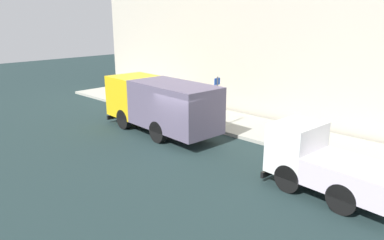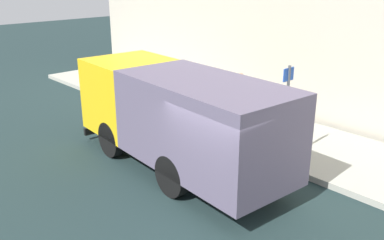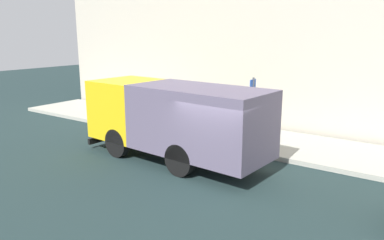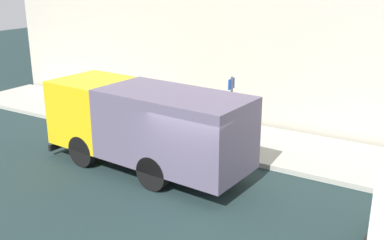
{
  "view_description": "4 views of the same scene",
  "coord_description": "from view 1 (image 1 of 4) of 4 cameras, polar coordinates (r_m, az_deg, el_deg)",
  "views": [
    {
      "loc": [
        -11.25,
        -11.65,
        5.95
      ],
      "look_at": [
        0.91,
        -0.04,
        1.17
      ],
      "focal_mm": 33.89,
      "sensor_mm": 36.0,
      "label": 1
    },
    {
      "loc": [
        -6.24,
        -6.05,
        5.36
      ],
      "look_at": [
        1.63,
        2.44,
        1.26
      ],
      "focal_mm": 39.71,
      "sensor_mm": 36.0,
      "label": 2
    },
    {
      "loc": [
        -9.41,
        -5.73,
        4.56
      ],
      "look_at": [
        1.57,
        1.96,
        1.44
      ],
      "focal_mm": 35.06,
      "sensor_mm": 36.0,
      "label": 3
    },
    {
      "loc": [
        -10.27,
        -6.32,
        6.26
      ],
      "look_at": [
        1.55,
        0.89,
        1.8
      ],
      "focal_mm": 42.64,
      "sensor_mm": 36.0,
      "label": 4
    }
  ],
  "objects": [
    {
      "name": "pedestrian_walking",
      "position": [
        20.71,
        2.0,
        2.19
      ],
      "size": [
        0.51,
        0.51,
        1.67
      ],
      "rotation": [
        0.0,
        0.0,
        3.67
      ],
      "color": "#403056",
      "rests_on": "sidewalk"
    },
    {
      "name": "building_facade",
      "position": [
        21.85,
        11.94,
        16.74
      ],
      "size": [
        0.5,
        30.0,
        12.8
      ],
      "primitive_type": "cube",
      "color": "#BEB5A3",
      "rests_on": "ground"
    },
    {
      "name": "large_utility_truck",
      "position": [
        19.03,
        -5.07,
        2.68
      ],
      "size": [
        2.86,
        7.36,
        2.8
      ],
      "rotation": [
        0.0,
        0.0,
        -0.07
      ],
      "color": "yellow",
      "rests_on": "ground"
    },
    {
      "name": "small_flatbed_truck",
      "position": [
        13.34,
        20.17,
        -6.45
      ],
      "size": [
        2.31,
        4.8,
        2.31
      ],
      "rotation": [
        0.0,
        0.0,
        -0.09
      ],
      "color": "silver",
      "rests_on": "ground"
    },
    {
      "name": "ground",
      "position": [
        17.25,
        -2.2,
        -4.3
      ],
      "size": [
        80.0,
        80.0,
        0.0
      ],
      "primitive_type": "plane",
      "color": "#1C2D2E"
    },
    {
      "name": "pedestrian_standing",
      "position": [
        22.54,
        0.59,
        3.52
      ],
      "size": [
        0.47,
        0.47,
        1.79
      ],
      "rotation": [
        0.0,
        0.0,
        5.93
      ],
      "color": "black",
      "rests_on": "sidewalk"
    },
    {
      "name": "sidewalk",
      "position": [
        20.73,
        7.47,
        -0.68
      ],
      "size": [
        3.73,
        30.0,
        0.18
      ],
      "primitive_type": "cube",
      "color": "#A7A69A",
      "rests_on": "ground"
    },
    {
      "name": "street_sign_post",
      "position": [
        19.29,
        3.97,
        3.43
      ],
      "size": [
        0.44,
        0.08,
        2.78
      ],
      "color": "#4C5156",
      "rests_on": "sidewalk"
    }
  ]
}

